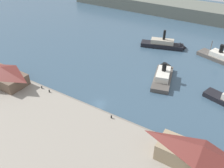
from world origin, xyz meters
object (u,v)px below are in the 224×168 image
at_px(ferry_shed_east_terminal, 200,157).
at_px(mooring_post_center_east, 111,117).
at_px(ferry_departing_north, 166,45).
at_px(mooring_post_east, 49,91).
at_px(ferry_outer_harbor, 164,74).
at_px(ferry_shed_customs_shed, 2,75).
at_px(mooring_post_center_west, 42,87).

xyz_separation_m(ferry_shed_east_terminal, mooring_post_center_east, (-27.47, 4.00, -3.32)).
bearing_deg(ferry_departing_north, mooring_post_east, -108.94).
relative_size(mooring_post_east, mooring_post_center_east, 1.00).
height_order(ferry_outer_harbor, ferry_departing_north, ferry_departing_north).
distance_m(ferry_shed_east_terminal, mooring_post_east, 53.80).
relative_size(ferry_shed_customs_shed, mooring_post_center_east, 21.60).
distance_m(ferry_shed_east_terminal, mooring_post_center_west, 57.83).
bearing_deg(ferry_departing_north, mooring_post_center_east, -84.78).
height_order(ferry_shed_east_terminal, mooring_post_center_west, ferry_shed_east_terminal).
height_order(mooring_post_center_west, ferry_outer_harbor, ferry_outer_harbor).
distance_m(ferry_shed_east_terminal, ferry_departing_north, 71.98).
distance_m(ferry_shed_east_terminal, mooring_post_center_east, 27.96).
relative_size(mooring_post_east, ferry_departing_north, 0.04).
xyz_separation_m(ferry_shed_customs_shed, ferry_outer_harbor, (49.20, 37.31, -3.04)).
height_order(ferry_shed_east_terminal, ferry_outer_harbor, ferry_shed_east_terminal).
distance_m(mooring_post_center_west, ferry_outer_harbor, 47.23).
xyz_separation_m(mooring_post_center_east, ferry_departing_north, (-5.47, 59.91, -0.07)).
bearing_deg(mooring_post_center_west, ferry_shed_east_terminal, -4.10).
xyz_separation_m(mooring_post_center_west, mooring_post_center_east, (30.12, -0.13, 0.00)).
xyz_separation_m(mooring_post_east, ferry_outer_harbor, (29.95, 33.08, -0.22)).
bearing_deg(mooring_post_center_east, mooring_post_center_west, 179.76).
height_order(mooring_post_east, ferry_outer_harbor, ferry_outer_harbor).
bearing_deg(mooring_post_center_east, ferry_departing_north, 95.22).
height_order(mooring_post_east, mooring_post_center_west, same).
distance_m(mooring_post_center_west, ferry_departing_north, 64.66).
distance_m(mooring_post_center_west, mooring_post_center_east, 30.12).
height_order(ferry_shed_customs_shed, mooring_post_center_east, ferry_shed_customs_shed).
xyz_separation_m(ferry_shed_customs_shed, mooring_post_east, (19.25, 4.23, -2.83)).
relative_size(mooring_post_center_west, ferry_outer_harbor, 0.04).
bearing_deg(ferry_departing_north, ferry_outer_harbor, -70.91).
relative_size(mooring_post_east, ferry_outer_harbor, 0.04).
height_order(mooring_post_center_east, ferry_departing_north, ferry_departing_north).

